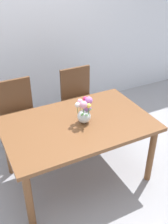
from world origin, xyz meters
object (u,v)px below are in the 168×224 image
dining_table (78,130)px  chair_left (19,111)px  chair_right (79,97)px  flower_vase (85,111)px

dining_table → chair_left: size_ratio=1.66×
dining_table → chair_right: chair_right is taller
dining_table → flower_vase: size_ratio=5.73×
dining_table → chair_left: bearing=116.6°
flower_vase → chair_left: bearing=119.8°
chair_left → chair_right: bearing=-180.0°
chair_left → flower_vase: bearing=119.8°
dining_table → flower_vase: flower_vase is taller
chair_left → dining_table: bearing=116.6°
dining_table → chair_right: size_ratio=1.66×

